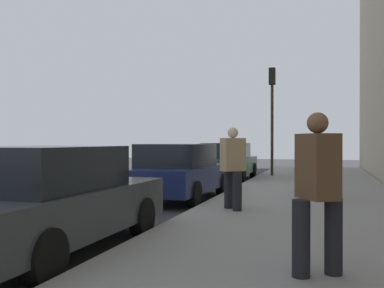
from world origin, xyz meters
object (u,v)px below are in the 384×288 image
object	(u,v)px
parked_car_navy	(179,172)
rolling_suitcase	(308,187)
pedestrian_navy_coat	(309,156)
pedestrian_brown_coat	(317,189)
parked_car_green	(227,161)
pedestrian_blue_coat	(309,163)
traffic_light_pole	(272,103)
parked_car_charcoal	(48,199)
pedestrian_tan_coat	(233,166)

from	to	relation	value
parked_car_navy	rolling_suitcase	xyz separation A→B (m)	(0.31, -3.38, -0.33)
pedestrian_navy_coat	pedestrian_brown_coat	world-z (taller)	pedestrian_brown_coat
parked_car_navy	parked_car_green	world-z (taller)	same
pedestrian_blue_coat	traffic_light_pole	size ratio (longest dim) A/B	0.36
pedestrian_brown_coat	pedestrian_navy_coat	bearing A→B (deg)	2.29
parked_car_charcoal	rolling_suitcase	distance (m)	7.12
pedestrian_blue_coat	traffic_light_pole	world-z (taller)	traffic_light_pole
parked_car_navy	pedestrian_brown_coat	bearing A→B (deg)	-150.24
pedestrian_blue_coat	pedestrian_brown_coat	bearing A→B (deg)	-177.45
pedestrian_blue_coat	parked_car_navy	bearing A→B (deg)	103.48
pedestrian_brown_coat	rolling_suitcase	world-z (taller)	pedestrian_brown_coat
parked_car_green	pedestrian_brown_coat	size ratio (longest dim) A/B	2.57
parked_car_green	pedestrian_tan_coat	distance (m)	8.91
parked_car_green	pedestrian_navy_coat	bearing A→B (deg)	-100.30
pedestrian_blue_coat	traffic_light_pole	xyz separation A→B (m)	(6.59, 1.73, 2.17)
parked_car_green	rolling_suitcase	xyz separation A→B (m)	(-6.15, -3.44, -0.33)
parked_car_navy	pedestrian_brown_coat	distance (m)	7.50
parked_car_charcoal	pedestrian_navy_coat	size ratio (longest dim) A/B	2.64
traffic_light_pole	pedestrian_blue_coat	bearing A→B (deg)	-165.25
parked_car_green	pedestrian_brown_coat	world-z (taller)	pedestrian_brown_coat
pedestrian_tan_coat	pedestrian_navy_coat	bearing A→B (deg)	-9.05
parked_car_green	pedestrian_brown_coat	bearing A→B (deg)	-163.77
parked_car_navy	parked_car_green	xyz separation A→B (m)	(6.45, 0.05, 0.00)
pedestrian_navy_coat	traffic_light_pole	world-z (taller)	traffic_light_pole
pedestrian_navy_coat	pedestrian_tan_coat	size ratio (longest dim) A/B	0.95
parked_car_charcoal	rolling_suitcase	xyz separation A→B (m)	(6.27, -3.36, -0.33)
parked_car_navy	rolling_suitcase	bearing A→B (deg)	-84.82
traffic_light_pole	pedestrian_navy_coat	bearing A→B (deg)	-134.57
parked_car_green	pedestrian_blue_coat	size ratio (longest dim) A/B	2.76
pedestrian_tan_coat	parked_car_green	bearing A→B (deg)	12.91
pedestrian_blue_coat	pedestrian_brown_coat	size ratio (longest dim) A/B	0.93
pedestrian_tan_coat	pedestrian_brown_coat	world-z (taller)	pedestrian_brown_coat
parked_car_navy	parked_car_green	size ratio (longest dim) A/B	0.95
parked_car_charcoal	pedestrian_brown_coat	bearing A→B (deg)	-98.31
parked_car_navy	pedestrian_navy_coat	world-z (taller)	pedestrian_navy_coat
pedestrian_blue_coat	pedestrian_tan_coat	distance (m)	3.37
pedestrian_blue_coat	pedestrian_navy_coat	bearing A→B (deg)	1.92
parked_car_navy	traffic_light_pole	size ratio (longest dim) A/B	0.94
parked_car_navy	traffic_light_pole	world-z (taller)	traffic_light_pole
parked_car_navy	pedestrian_tan_coat	distance (m)	2.97
pedestrian_navy_coat	pedestrian_blue_coat	xyz separation A→B (m)	(-5.04, -0.17, -0.01)
pedestrian_navy_coat	rolling_suitcase	bearing A→B (deg)	-178.33
parked_car_green	traffic_light_pole	size ratio (longest dim) A/B	1.00
parked_car_navy	parked_car_green	distance (m)	6.45
parked_car_green	pedestrian_blue_coat	distance (m)	6.61
parked_car_green	traffic_light_pole	world-z (taller)	traffic_light_pole
parked_car_charcoal	pedestrian_navy_coat	xyz separation A→B (m)	(11.82, -3.20, 0.27)
pedestrian_navy_coat	parked_car_green	bearing A→B (deg)	79.70
parked_car_green	pedestrian_blue_coat	bearing A→B (deg)	-148.57
parked_car_navy	pedestrian_navy_coat	xyz separation A→B (m)	(5.86, -3.22, 0.27)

